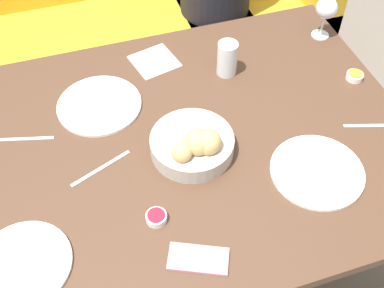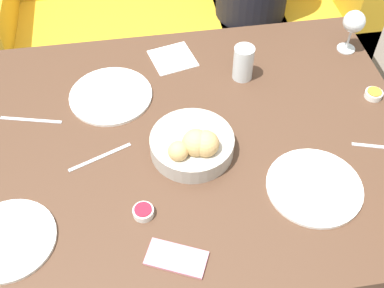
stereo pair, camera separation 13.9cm
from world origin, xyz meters
name	(u,v)px [view 1 (the left image)]	position (x,y,z in m)	size (l,w,h in m)	color
ground_plane	(174,256)	(0.00, 0.00, 0.00)	(10.00, 10.00, 0.00)	#6B6056
dining_table	(168,161)	(0.00, 0.00, 0.63)	(1.50, 1.05, 0.71)	#4C3323
couch	(142,25)	(0.17, 1.12, 0.33)	(1.80, 0.70, 0.91)	gold
bread_basket	(194,144)	(0.07, -0.06, 0.75)	(0.24, 0.24, 0.12)	#B2ADA3
plate_near_left	(23,264)	(-0.44, -0.27, 0.71)	(0.24, 0.24, 0.01)	white
plate_near_right	(317,171)	(0.38, -0.23, 0.71)	(0.27, 0.27, 0.01)	white
plate_far_center	(99,105)	(-0.16, 0.22, 0.71)	(0.27, 0.27, 0.01)	white
water_tumbler	(227,59)	(0.28, 0.25, 0.77)	(0.07, 0.07, 0.12)	silver
wine_glass	(326,10)	(0.68, 0.33, 0.82)	(0.08, 0.08, 0.16)	silver
jam_bowl_berry	(156,217)	(-0.10, -0.24, 0.72)	(0.06, 0.06, 0.02)	white
jam_bowl_honey	(355,76)	(0.68, 0.09, 0.72)	(0.06, 0.06, 0.02)	white
fork_silver	(101,168)	(-0.20, -0.03, 0.71)	(0.19, 0.08, 0.00)	#B7B7BC
knife_silver	(21,139)	(-0.41, 0.15, 0.71)	(0.19, 0.06, 0.00)	#B7B7BC
spoon_coffee	(367,126)	(0.61, -0.12, 0.71)	(0.14, 0.05, 0.00)	#B7B7BC
napkin	(154,61)	(0.06, 0.38, 0.71)	(0.17, 0.17, 0.00)	white
cell_phone	(198,259)	(-0.03, -0.38, 0.71)	(0.17, 0.13, 0.01)	pink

